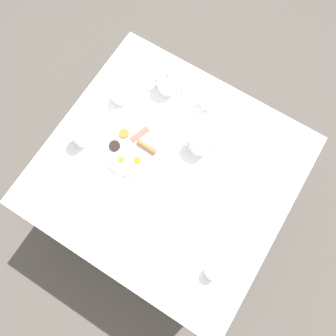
% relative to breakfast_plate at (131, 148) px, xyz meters
% --- Properties ---
extents(ground_plane, '(8.00, 8.00, 0.00)m').
position_rel_breakfast_plate_xyz_m(ground_plane, '(0.00, -0.20, -0.74)').
color(ground_plane, '#4C4742').
extents(table, '(1.06, 1.13, 0.73)m').
position_rel_breakfast_plate_xyz_m(table, '(0.00, -0.20, -0.07)').
color(table, silver).
rests_on(table, ground_plane).
extents(breakfast_plate, '(0.29, 0.29, 0.04)m').
position_rel_breakfast_plate_xyz_m(breakfast_plate, '(0.00, 0.00, 0.00)').
color(breakfast_plate, white).
rests_on(breakfast_plate, table).
extents(teapot_near, '(0.14, 0.16, 0.13)m').
position_rel_breakfast_plate_xyz_m(teapot_near, '(0.18, -0.26, 0.04)').
color(teapot_near, white).
rests_on(teapot_near, table).
extents(teapot_far, '(0.11, 0.18, 0.13)m').
position_rel_breakfast_plate_xyz_m(teapot_far, '(0.36, 0.02, 0.04)').
color(teapot_far, white).
rests_on(teapot_far, table).
extents(teacup_with_saucer_left, '(0.14, 0.14, 0.07)m').
position_rel_breakfast_plate_xyz_m(teacup_with_saucer_left, '(0.18, 0.19, 0.02)').
color(teacup_with_saucer_left, white).
rests_on(teacup_with_saucer_left, table).
extents(teacup_with_saucer_right, '(0.14, 0.14, 0.07)m').
position_rel_breakfast_plate_xyz_m(teacup_with_saucer_right, '(0.38, -0.18, 0.02)').
color(teacup_with_saucer_right, white).
rests_on(teacup_with_saucer_right, table).
extents(water_glass_tall, '(0.07, 0.07, 0.11)m').
position_rel_breakfast_plate_xyz_m(water_glass_tall, '(-0.09, 0.22, 0.05)').
color(water_glass_tall, white).
rests_on(water_glass_tall, table).
extents(creamer_jug, '(0.09, 0.06, 0.07)m').
position_rel_breakfast_plate_xyz_m(creamer_jug, '(-0.28, -0.59, 0.02)').
color(creamer_jug, white).
rests_on(creamer_jug, table).
extents(napkin_folded, '(0.19, 0.17, 0.01)m').
position_rel_breakfast_plate_xyz_m(napkin_folded, '(0.04, -0.53, -0.01)').
color(napkin_folded, white).
rests_on(napkin_folded, table).
extents(fork_by_plate, '(0.14, 0.10, 0.00)m').
position_rel_breakfast_plate_xyz_m(fork_by_plate, '(-0.19, -0.36, -0.01)').
color(fork_by_plate, silver).
rests_on(fork_by_plate, table).
extents(knife_by_plate, '(0.19, 0.10, 0.00)m').
position_rel_breakfast_plate_xyz_m(knife_by_plate, '(-0.38, 0.14, -0.01)').
color(knife_by_plate, silver).
rests_on(knife_by_plate, table).
extents(spoon_for_tea, '(0.07, 0.16, 0.00)m').
position_rel_breakfast_plate_xyz_m(spoon_for_tea, '(-0.29, -0.06, -0.01)').
color(spoon_for_tea, silver).
rests_on(spoon_for_tea, table).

